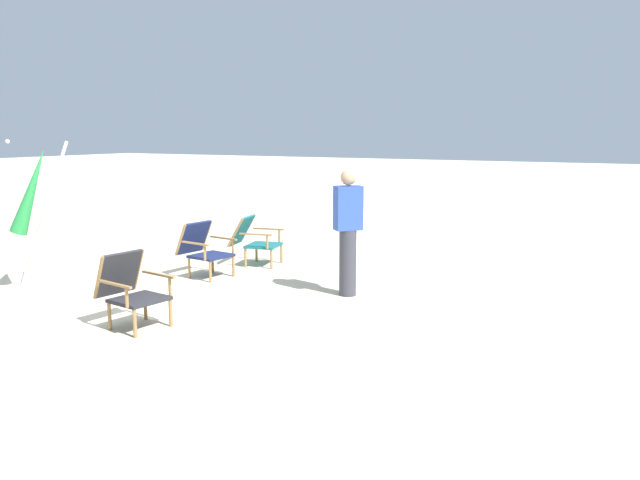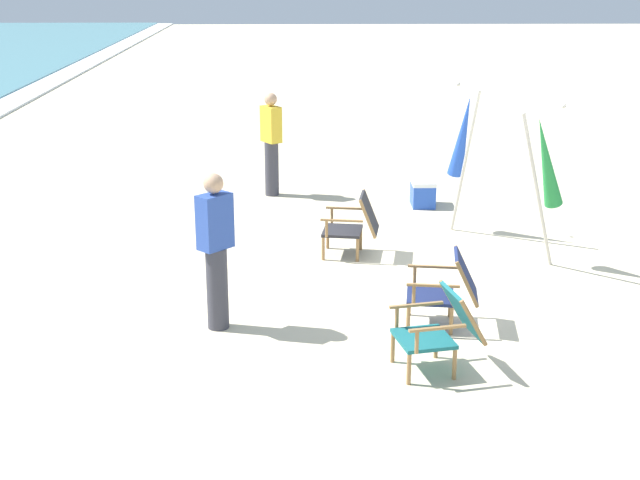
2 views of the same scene
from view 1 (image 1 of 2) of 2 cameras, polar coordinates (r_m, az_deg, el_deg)
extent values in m
plane|color=beige|center=(8.64, -18.38, -4.68)|extent=(80.00, 80.00, 0.00)
cube|color=#196066|center=(9.90, -5.18, -0.49)|extent=(0.61, 0.58, 0.04)
cube|color=#196066|center=(10.00, -7.18, 0.89)|extent=(0.54, 0.39, 0.47)
cylinder|color=olive|center=(10.08, -3.55, -1.22)|extent=(0.04, 0.04, 0.32)
cylinder|color=olive|center=(9.65, -4.46, -1.73)|extent=(0.04, 0.04, 0.32)
cylinder|color=olive|center=(10.23, -5.83, -1.08)|extent=(0.04, 0.04, 0.32)
cylinder|color=olive|center=(9.80, -6.84, -1.58)|extent=(0.04, 0.04, 0.32)
cube|color=olive|center=(10.13, -4.74, 1.01)|extent=(0.15, 0.52, 0.02)
cylinder|color=olive|center=(10.09, -3.73, 0.35)|extent=(0.04, 0.04, 0.22)
cube|color=olive|center=(9.62, -5.91, 0.52)|extent=(0.15, 0.52, 0.02)
cylinder|color=olive|center=(9.57, -4.85, -0.18)|extent=(0.04, 0.04, 0.22)
cylinder|color=olive|center=(10.24, -6.63, 1.10)|extent=(0.10, 0.30, 0.47)
cylinder|color=olive|center=(9.77, -7.76, 0.66)|extent=(0.10, 0.30, 0.47)
cube|color=#28282D|center=(6.99, -16.17, -5.24)|extent=(0.59, 0.55, 0.04)
cube|color=#28282D|center=(7.20, -17.89, -2.92)|extent=(0.52, 0.30, 0.50)
cylinder|color=olive|center=(7.01, -13.50, -6.44)|extent=(0.04, 0.04, 0.32)
cylinder|color=olive|center=(6.73, -16.58, -7.26)|extent=(0.04, 0.04, 0.32)
cylinder|color=olive|center=(7.33, -15.68, -5.80)|extent=(0.04, 0.04, 0.32)
cylinder|color=olive|center=(7.07, -18.69, -6.54)|extent=(0.04, 0.04, 0.32)
cube|color=olive|center=(7.12, -14.56, -3.07)|extent=(0.11, 0.53, 0.02)
cylinder|color=olive|center=(7.00, -13.55, -4.17)|extent=(0.04, 0.04, 0.22)
cube|color=olive|center=(6.80, -18.24, -3.87)|extent=(0.11, 0.53, 0.02)
cylinder|color=olive|center=(6.67, -17.25, -5.04)|extent=(0.04, 0.04, 0.22)
cylinder|color=olive|center=(7.35, -16.28, -2.58)|extent=(0.07, 0.23, 0.50)
cylinder|color=olive|center=(7.06, -19.57, -3.26)|extent=(0.07, 0.23, 0.50)
cube|color=#19234C|center=(9.17, -9.92, -1.43)|extent=(0.58, 0.55, 0.04)
cube|color=#19234C|center=(9.39, -11.47, 0.23)|extent=(0.52, 0.32, 0.48)
cylinder|color=olive|center=(9.22, -7.91, -2.34)|extent=(0.04, 0.04, 0.32)
cylinder|color=olive|center=(8.90, -10.00, -2.84)|extent=(0.04, 0.04, 0.32)
cylinder|color=olive|center=(9.52, -9.79, -2.00)|extent=(0.04, 0.04, 0.32)
cylinder|color=olive|center=(9.21, -11.88, -2.48)|extent=(0.04, 0.04, 0.32)
cube|color=olive|center=(9.34, -8.82, 0.17)|extent=(0.11, 0.53, 0.02)
cylinder|color=olive|center=(9.23, -7.97, -0.61)|extent=(0.04, 0.04, 0.22)
cube|color=olive|center=(8.96, -11.34, -0.32)|extent=(0.11, 0.53, 0.02)
cylinder|color=olive|center=(8.84, -10.48, -1.15)|extent=(0.04, 0.04, 0.22)
cylinder|color=olive|center=(9.56, -10.35, 0.43)|extent=(0.08, 0.27, 0.49)
cylinder|color=olive|center=(9.22, -12.63, 0.01)|extent=(0.08, 0.27, 0.49)
cylinder|color=#B7B2A8|center=(8.97, -23.99, 1.91)|extent=(0.49, 0.64, 1.99)
cone|color=#23843D|center=(8.97, -24.92, 4.07)|extent=(0.54, 0.61, 1.16)
sphere|color=#B7B2A8|center=(9.00, -26.67, 8.05)|extent=(0.06, 0.06, 0.06)
cylinder|color=#383842|center=(8.04, 2.55, -2.09)|extent=(0.22, 0.22, 0.86)
cube|color=#2D4CA5|center=(7.92, 2.59, 2.94)|extent=(0.38, 0.38, 0.56)
sphere|color=tan|center=(7.89, 2.61, 5.75)|extent=(0.20, 0.20, 0.20)
camera|label=2|loc=(16.23, 13.20, 15.21)|focal=50.00mm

